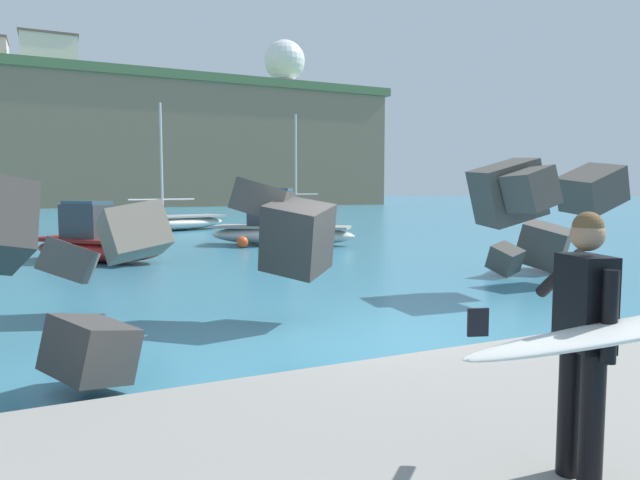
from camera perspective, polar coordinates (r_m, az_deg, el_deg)
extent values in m
plane|color=teal|center=(8.64, 5.07, -9.41)|extent=(400.00, 400.00, 0.00)
cube|color=gray|center=(5.68, 26.71, -16.42)|extent=(48.00, 4.40, 0.24)
cube|color=#4C4944|center=(11.62, 20.49, 4.80)|extent=(0.92, 0.85, 0.95)
cube|color=#3D3A38|center=(6.54, -22.17, -10.19)|extent=(1.08, 1.03, 0.79)
cube|color=gray|center=(10.11, -18.21, 0.73)|extent=(1.21, 1.17, 1.16)
cube|color=#4C4944|center=(12.39, 18.35, 4.59)|extent=(1.63, 1.24, 1.49)
cube|color=#4C4944|center=(14.91, 18.21, -1.81)|extent=(0.84, 0.96, 0.89)
cube|color=#4C4944|center=(9.47, -5.73, 3.93)|extent=(1.23, 1.13, 0.81)
cube|color=#605B56|center=(10.67, -24.04, -1.93)|extent=(1.08, 0.86, 0.92)
cube|color=#4C4944|center=(14.57, 25.78, 4.67)|extent=(1.40, 1.14, 1.29)
cube|color=#4C4944|center=(16.26, 21.66, -0.48)|extent=(1.67, 1.81, 1.39)
cube|color=#3D3A38|center=(9.02, -2.27, 0.28)|extent=(1.30, 1.49, 1.34)
cylinder|color=black|center=(4.27, 23.90, -15.34)|extent=(0.15, 0.15, 0.90)
cylinder|color=black|center=(4.08, 25.73, -16.37)|extent=(0.15, 0.15, 0.90)
cube|color=black|center=(3.98, 25.18, -5.68)|extent=(0.32, 0.43, 0.60)
sphere|color=#A87A5B|center=(3.93, 25.42, 0.50)|extent=(0.21, 0.21, 0.21)
sphere|color=brown|center=(3.92, 25.44, 1.23)|extent=(0.19, 0.19, 0.19)
cylinder|color=black|center=(4.31, 23.06, -3.21)|extent=(0.24, 0.53, 0.41)
cylinder|color=black|center=(3.78, 27.23, -6.91)|extent=(0.09, 0.09, 0.56)
ellipsoid|color=white|center=(3.80, 29.05, -7.86)|extent=(2.10, 0.97, 0.37)
cube|color=black|center=(3.31, 15.67, -8.00)|extent=(0.12, 0.06, 0.16)
ellipsoid|color=beige|center=(31.68, -14.81, 1.65)|extent=(6.72, 3.96, 0.79)
cube|color=#9C9991|center=(31.67, -14.83, 2.29)|extent=(6.18, 3.64, 0.10)
cylinder|color=silver|center=(31.46, -15.73, 7.80)|extent=(0.12, 0.12, 6.00)
cylinder|color=silver|center=(31.42, -15.64, 3.97)|extent=(3.67, 1.25, 0.08)
ellipsoid|color=#EAC64C|center=(34.35, -3.00, 2.27)|extent=(4.86, 2.75, 1.05)
cube|color=#AF9539|center=(34.33, -3.00, 3.07)|extent=(4.47, 2.53, 0.10)
cylinder|color=silver|center=(34.43, -2.46, 7.88)|extent=(0.12, 0.12, 5.68)
cylinder|color=silver|center=(34.39, -2.45, 4.65)|extent=(2.73, 0.53, 0.08)
ellipsoid|color=maroon|center=(18.49, -21.57, -0.93)|extent=(4.28, 4.46, 0.70)
cube|color=maroon|center=(18.47, -21.60, 0.03)|extent=(3.94, 4.10, 0.10)
cube|color=#33383D|center=(18.67, -22.42, 1.75)|extent=(1.64, 1.66, 1.02)
cube|color=#334C5B|center=(18.65, -22.48, 3.50)|extent=(1.47, 1.50, 0.12)
ellipsoid|color=beige|center=(22.41, -3.86, 0.46)|extent=(5.63, 4.65, 0.76)
cube|color=#9C9991|center=(22.38, -3.86, 1.33)|extent=(5.18, 4.28, 0.10)
cube|color=#33383D|center=(22.46, -4.96, 3.18)|extent=(1.96, 1.77, 1.36)
cube|color=#334C5B|center=(22.45, -4.97, 5.07)|extent=(1.76, 1.59, 0.12)
sphere|color=#E54C1E|center=(21.48, -7.82, -0.21)|extent=(0.44, 0.44, 0.44)
cube|color=#847056|center=(92.20, -23.18, 8.51)|extent=(87.60, 30.12, 16.93)
cube|color=#567547|center=(93.26, -23.38, 14.08)|extent=(89.36, 30.73, 1.20)
cylinder|color=silver|center=(102.66, -3.59, 14.82)|extent=(5.32, 5.32, 3.13)
sphere|color=white|center=(103.66, -3.60, 17.61)|extent=(7.14, 7.14, 7.14)
cube|color=silver|center=(91.57, -25.65, 16.27)|extent=(7.23, 5.61, 5.38)
cube|color=#66564C|center=(92.19, -25.72, 18.00)|extent=(7.59, 5.89, 0.30)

